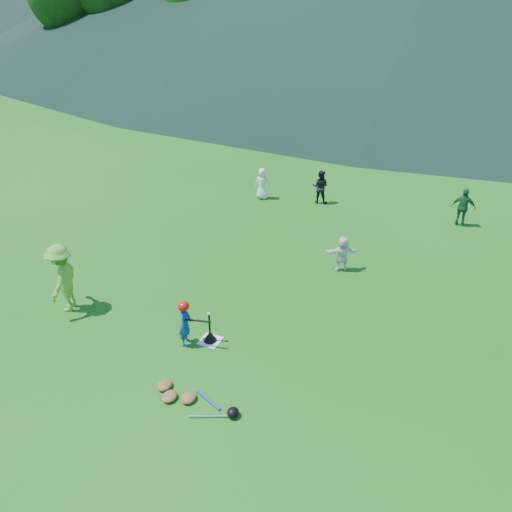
{
  "coord_description": "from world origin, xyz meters",
  "views": [
    {
      "loc": [
        4.48,
        -7.63,
        6.97
      ],
      "look_at": [
        0.0,
        2.5,
        0.9
      ],
      "focal_mm": 35.0,
      "sensor_mm": 36.0,
      "label": 1
    }
  ],
  "objects_px": {
    "home_plate": "(210,341)",
    "fielder_c": "(463,207)",
    "fielder_b": "(320,187)",
    "fielder_d": "(342,254)",
    "batting_tee": "(210,336)",
    "batter_child": "(185,324)",
    "equipment_pile": "(188,398)",
    "fielder_a": "(262,184)",
    "adult_coach": "(63,278)"
  },
  "relations": [
    {
      "from": "batter_child",
      "to": "fielder_c",
      "type": "distance_m",
      "value": 10.24
    },
    {
      "from": "batting_tee",
      "to": "equipment_pile",
      "type": "height_order",
      "value": "batting_tee"
    },
    {
      "from": "home_plate",
      "to": "fielder_b",
      "type": "height_order",
      "value": "fielder_b"
    },
    {
      "from": "fielder_b",
      "to": "fielder_d",
      "type": "height_order",
      "value": "fielder_b"
    },
    {
      "from": "fielder_c",
      "to": "fielder_b",
      "type": "bearing_deg",
      "value": -1.16
    },
    {
      "from": "fielder_a",
      "to": "fielder_d",
      "type": "relative_size",
      "value": 1.14
    },
    {
      "from": "fielder_a",
      "to": "fielder_c",
      "type": "relative_size",
      "value": 0.9
    },
    {
      "from": "batter_child",
      "to": "equipment_pile",
      "type": "bearing_deg",
      "value": -162.66
    },
    {
      "from": "fielder_a",
      "to": "equipment_pile",
      "type": "bearing_deg",
      "value": 98.54
    },
    {
      "from": "batter_child",
      "to": "adult_coach",
      "type": "bearing_deg",
      "value": 75.27
    },
    {
      "from": "fielder_a",
      "to": "batting_tee",
      "type": "relative_size",
      "value": 1.68
    },
    {
      "from": "batter_child",
      "to": "fielder_d",
      "type": "relative_size",
      "value": 1.06
    },
    {
      "from": "batting_tee",
      "to": "fielder_b",
      "type": "bearing_deg",
      "value": 91.39
    },
    {
      "from": "fielder_b",
      "to": "equipment_pile",
      "type": "bearing_deg",
      "value": 87.33
    },
    {
      "from": "home_plate",
      "to": "fielder_a",
      "type": "bearing_deg",
      "value": 105.48
    },
    {
      "from": "batter_child",
      "to": "equipment_pile",
      "type": "height_order",
      "value": "batter_child"
    },
    {
      "from": "batting_tee",
      "to": "equipment_pile",
      "type": "xyz_separation_m",
      "value": [
        0.48,
        -1.76,
        -0.06
      ]
    },
    {
      "from": "adult_coach",
      "to": "fielder_b",
      "type": "relative_size",
      "value": 1.43
    },
    {
      "from": "adult_coach",
      "to": "batting_tee",
      "type": "xyz_separation_m",
      "value": [
        3.76,
        0.28,
        -0.73
      ]
    },
    {
      "from": "fielder_d",
      "to": "fielder_b",
      "type": "bearing_deg",
      "value": -91.54
    },
    {
      "from": "batter_child",
      "to": "equipment_pile",
      "type": "xyz_separation_m",
      "value": [
        0.92,
        -1.47,
        -0.47
      ]
    },
    {
      "from": "home_plate",
      "to": "fielder_d",
      "type": "distance_m",
      "value": 4.63
    },
    {
      "from": "fielder_a",
      "to": "fielder_b",
      "type": "height_order",
      "value": "fielder_b"
    },
    {
      "from": "fielder_c",
      "to": "batter_child",
      "type": "bearing_deg",
      "value": 59.38
    },
    {
      "from": "adult_coach",
      "to": "fielder_d",
      "type": "xyz_separation_m",
      "value": [
        5.57,
        4.51,
        -0.36
      ]
    },
    {
      "from": "batter_child",
      "to": "equipment_pile",
      "type": "distance_m",
      "value": 1.8
    },
    {
      "from": "adult_coach",
      "to": "fielder_c",
      "type": "distance_m",
      "value": 12.21
    },
    {
      "from": "fielder_b",
      "to": "fielder_d",
      "type": "xyz_separation_m",
      "value": [
        2.02,
        -4.4,
        -0.1
      ]
    },
    {
      "from": "fielder_a",
      "to": "equipment_pile",
      "type": "relative_size",
      "value": 0.64
    },
    {
      "from": "fielder_b",
      "to": "fielder_c",
      "type": "height_order",
      "value": "fielder_c"
    },
    {
      "from": "batting_tee",
      "to": "fielder_a",
      "type": "bearing_deg",
      "value": 105.48
    },
    {
      "from": "home_plate",
      "to": "fielder_b",
      "type": "xyz_separation_m",
      "value": [
        -0.21,
        8.63,
        0.59
      ]
    },
    {
      "from": "home_plate",
      "to": "fielder_c",
      "type": "distance_m",
      "value": 9.79
    },
    {
      "from": "batter_child",
      "to": "fielder_d",
      "type": "xyz_separation_m",
      "value": [
        2.25,
        4.52,
        -0.03
      ]
    },
    {
      "from": "fielder_b",
      "to": "fielder_d",
      "type": "relative_size",
      "value": 1.19
    },
    {
      "from": "home_plate",
      "to": "fielder_a",
      "type": "height_order",
      "value": "fielder_a"
    },
    {
      "from": "batter_child",
      "to": "fielder_b",
      "type": "distance_m",
      "value": 8.92
    },
    {
      "from": "batter_child",
      "to": "fielder_b",
      "type": "xyz_separation_m",
      "value": [
        0.23,
        8.91,
        0.07
      ]
    },
    {
      "from": "fielder_c",
      "to": "fielder_d",
      "type": "height_order",
      "value": "fielder_c"
    },
    {
      "from": "fielder_b",
      "to": "batting_tee",
      "type": "height_order",
      "value": "fielder_b"
    },
    {
      "from": "fielder_c",
      "to": "batting_tee",
      "type": "relative_size",
      "value": 1.87
    },
    {
      "from": "home_plate",
      "to": "fielder_d",
      "type": "bearing_deg",
      "value": 66.86
    },
    {
      "from": "adult_coach",
      "to": "fielder_a",
      "type": "bearing_deg",
      "value": 149.67
    },
    {
      "from": "batter_child",
      "to": "fielder_a",
      "type": "relative_size",
      "value": 0.94
    },
    {
      "from": "fielder_d",
      "to": "batting_tee",
      "type": "height_order",
      "value": "fielder_d"
    },
    {
      "from": "batter_child",
      "to": "batting_tee",
      "type": "bearing_deg",
      "value": -71.5
    },
    {
      "from": "home_plate",
      "to": "fielder_c",
      "type": "xyz_separation_m",
      "value": [
        4.59,
        8.63,
        0.63
      ]
    },
    {
      "from": "fielder_c",
      "to": "batting_tee",
      "type": "distance_m",
      "value": 9.79
    },
    {
      "from": "batter_child",
      "to": "fielder_c",
      "type": "height_order",
      "value": "fielder_c"
    },
    {
      "from": "fielder_a",
      "to": "adult_coach",
      "type": "bearing_deg",
      "value": 72.99
    }
  ]
}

